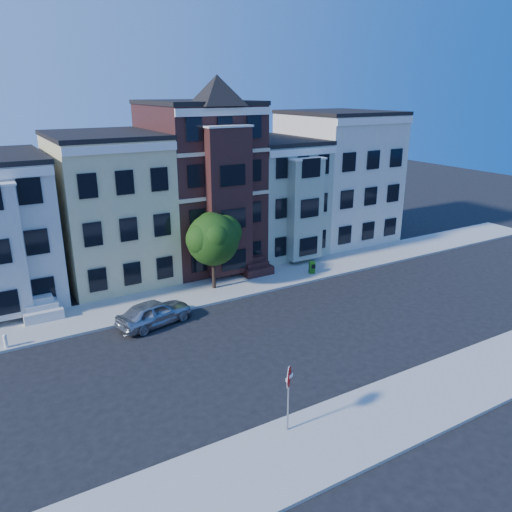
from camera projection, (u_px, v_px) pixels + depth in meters
ground at (308, 331)px, 28.36m from camera, size 120.00×120.00×0.00m
far_sidewalk at (241, 285)px, 34.88m from camera, size 60.00×4.00×0.15m
near_sidewalk at (417, 402)px, 21.80m from camera, size 60.00×4.00×0.15m
house_yellow at (109, 209)px, 35.26m from camera, size 7.00×9.00×10.00m
house_brown at (199, 186)px, 38.31m from camera, size 7.00×9.00×12.00m
house_green at (271, 196)px, 41.91m from camera, size 6.00×9.00×9.00m
house_cream at (336, 177)px, 44.96m from camera, size 8.00×9.00×11.00m
street_tree at (213, 243)px, 33.11m from camera, size 7.32×7.32×6.42m
parked_car at (154, 313)px, 28.88m from camera, size 4.76×2.75×1.52m
newspaper_box at (312, 267)px, 36.71m from camera, size 0.49×0.47×0.89m
fire_hydrant at (6, 342)px, 26.15m from camera, size 0.26×0.26×0.60m
stop_sign at (288, 395)px, 19.39m from camera, size 0.86×0.48×3.23m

